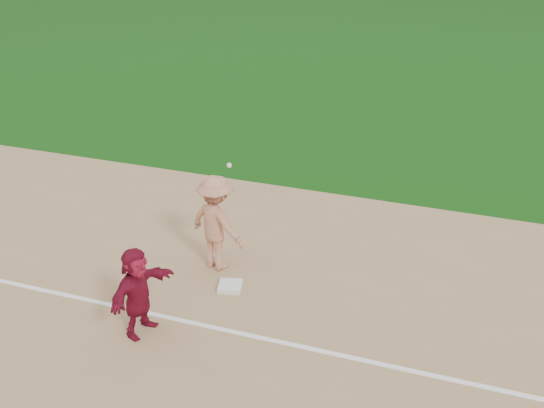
% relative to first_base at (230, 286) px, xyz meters
% --- Properties ---
extents(ground, '(160.00, 160.00, 0.00)m').
position_rel_first_base_xyz_m(ground, '(0.42, -0.40, -0.07)').
color(ground, '#10430C').
rests_on(ground, ground).
extents(foul_line, '(60.00, 0.10, 0.01)m').
position_rel_first_base_xyz_m(foul_line, '(0.42, -1.20, -0.04)').
color(foul_line, white).
rests_on(foul_line, infield_dirt).
extents(first_base, '(0.50, 0.50, 0.09)m').
position_rel_first_base_xyz_m(first_base, '(0.00, 0.00, 0.00)').
color(first_base, white).
rests_on(first_base, infield_dirt).
extents(base_runner, '(0.73, 1.50, 1.55)m').
position_rel_first_base_xyz_m(base_runner, '(-0.89, -1.68, 0.73)').
color(base_runner, maroon).
rests_on(base_runner, infield_dirt).
extents(first_base_play, '(1.38, 1.07, 2.35)m').
position_rel_first_base_xyz_m(first_base_play, '(-0.53, 0.65, 0.89)').
color(first_base_play, '#A7A7A9').
rests_on(first_base_play, infield_dirt).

